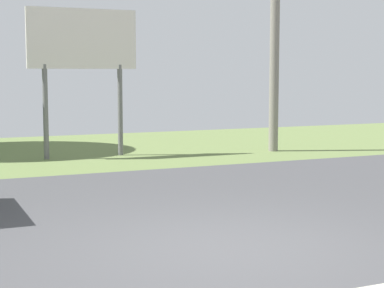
{
  "coord_description": "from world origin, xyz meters",
  "views": [
    {
      "loc": [
        -3.21,
        -6.24,
        1.98
      ],
      "look_at": [
        -0.03,
        1.0,
        1.1
      ],
      "focal_mm": 59.11,
      "sensor_mm": 36.0,
      "label": 1
    }
  ],
  "objects": [
    {
      "name": "roadside_billboard",
      "position": [
        0.45,
        8.51,
        2.55
      ],
      "size": [
        2.6,
        0.12,
        3.5
      ],
      "color": "slate",
      "rests_on": "ground_plane"
    },
    {
      "name": "utility_pole",
      "position": [
        5.2,
        7.74,
        3.46
      ],
      "size": [
        1.8,
        0.24,
        6.57
      ],
      "color": "gray",
      "rests_on": "ground_plane"
    },
    {
      "name": "ground_plane",
      "position": [
        0.0,
        2.95,
        -0.05
      ],
      "size": [
        40.0,
        22.0,
        0.2
      ],
      "color": "#424244"
    }
  ]
}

